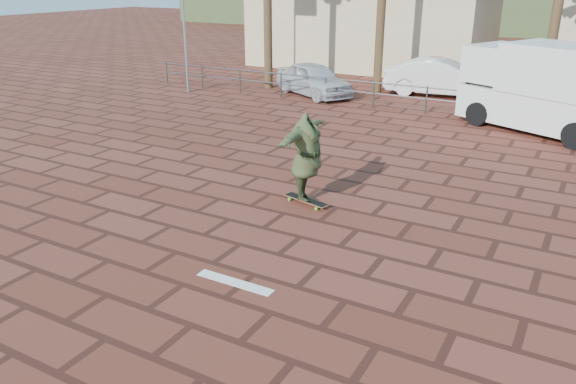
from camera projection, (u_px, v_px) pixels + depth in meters
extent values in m
plane|color=brown|center=(240.00, 244.00, 10.47)|extent=(120.00, 120.00, 0.00)
cube|color=white|center=(235.00, 282.00, 9.18)|extent=(1.40, 0.22, 0.01)
cylinder|color=#47494F|center=(167.00, 73.00, 25.51)|extent=(0.06, 0.06, 1.00)
cylinder|color=#47494F|center=(202.00, 77.00, 24.60)|extent=(0.06, 0.06, 1.00)
cylinder|color=#47494F|center=(240.00, 81.00, 23.69)|extent=(0.06, 0.06, 1.00)
cylinder|color=#47494F|center=(281.00, 85.00, 22.78)|extent=(0.06, 0.06, 1.00)
cylinder|color=#47494F|center=(325.00, 90.00, 21.87)|extent=(0.06, 0.06, 1.00)
cylinder|color=#47494F|center=(374.00, 95.00, 20.96)|extent=(0.06, 0.06, 1.00)
cylinder|color=#47494F|center=(426.00, 100.00, 20.05)|extent=(0.06, 0.06, 1.00)
cylinder|color=#47494F|center=(484.00, 106.00, 19.15)|extent=(0.06, 0.06, 1.00)
cylinder|color=#47494F|center=(547.00, 113.00, 18.24)|extent=(0.06, 0.06, 1.00)
cylinder|color=#47494F|center=(428.00, 88.00, 19.89)|extent=(24.00, 0.05, 0.05)
cylinder|color=#47494F|center=(427.00, 99.00, 20.04)|extent=(24.00, 0.05, 0.05)
cylinder|color=brown|center=(268.00, 5.00, 23.60)|extent=(0.36, 0.36, 7.00)
cylinder|color=brown|center=(556.00, 17.00, 20.31)|extent=(0.36, 0.36, 6.50)
cube|color=beige|center=(373.00, 28.00, 30.37)|extent=(12.00, 7.00, 4.00)
cube|color=olive|center=(306.00, 200.00, 12.28)|extent=(1.16, 0.51, 0.02)
cube|color=black|center=(306.00, 199.00, 12.28)|extent=(1.11, 0.48, 0.00)
cube|color=silver|center=(293.00, 197.00, 12.54)|extent=(0.10, 0.19, 0.03)
cube|color=silver|center=(320.00, 206.00, 12.04)|extent=(0.10, 0.19, 0.03)
cylinder|color=#53C128|center=(289.00, 199.00, 12.48)|extent=(0.08, 0.05, 0.07)
cylinder|color=#53C128|center=(296.00, 196.00, 12.63)|extent=(0.08, 0.05, 0.07)
cylinder|color=#53C128|center=(316.00, 209.00, 11.98)|extent=(0.08, 0.05, 0.07)
cylinder|color=#53C128|center=(323.00, 206.00, 12.13)|extent=(0.08, 0.05, 0.07)
imported|color=#3C4525|center=(307.00, 157.00, 11.93)|extent=(0.91, 2.43, 1.93)
cube|color=silver|center=(547.00, 109.00, 17.67)|extent=(5.70, 4.16, 1.08)
cube|color=silver|center=(575.00, 71.00, 16.70)|extent=(4.49, 3.68, 1.47)
cube|color=silver|center=(500.00, 63.00, 18.63)|extent=(2.32, 2.61, 1.17)
cube|color=black|center=(482.00, 74.00, 19.27)|extent=(0.75, 1.54, 0.64)
cylinder|color=black|center=(478.00, 114.00, 18.56)|extent=(0.83, 0.58, 0.78)
cylinder|color=black|center=(514.00, 106.00, 19.69)|extent=(0.83, 0.58, 0.78)
cylinder|color=black|center=(576.00, 136.00, 16.06)|extent=(0.83, 0.58, 0.78)
imported|color=silver|center=(314.00, 79.00, 23.09)|extent=(4.21, 3.30, 1.34)
imported|color=white|center=(442.00, 78.00, 22.97)|extent=(4.73, 2.21, 1.50)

